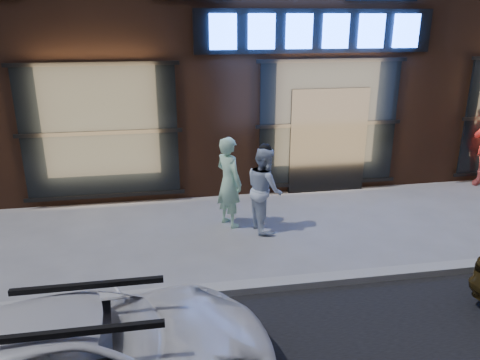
% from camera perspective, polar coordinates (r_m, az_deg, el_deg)
% --- Properties ---
extents(ground, '(90.00, 90.00, 0.00)m').
position_cam_1_polar(ground, '(8.02, 19.89, -10.87)').
color(ground, slate).
rests_on(ground, ground).
extents(curb, '(60.00, 0.25, 0.12)m').
position_cam_1_polar(curb, '(7.99, 19.94, -10.50)').
color(curb, gray).
rests_on(curb, ground).
extents(man_bowtie, '(0.69, 0.77, 1.78)m').
position_cam_1_polar(man_bowtie, '(8.96, -1.36, -0.25)').
color(man_bowtie, '#B1E9B8').
rests_on(man_bowtie, ground).
extents(man_cap, '(0.71, 0.87, 1.63)m').
position_cam_1_polar(man_cap, '(8.80, 3.00, -1.11)').
color(man_cap, silver).
rests_on(man_cap, ground).
extents(white_suv, '(4.10, 2.23, 1.09)m').
position_cam_1_polar(white_suv, '(5.40, -17.92, -19.75)').
color(white_suv, white).
rests_on(white_suv, ground).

